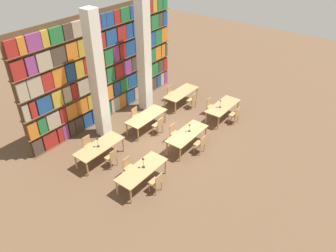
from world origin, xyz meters
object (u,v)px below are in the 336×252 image
desk_lamp_3 (97,141)px  reading_table_3 (100,147)px  reading_table_0 (142,171)px  chair_6 (112,157)px  chair_7 (89,145)px  desk_lamp_1 (189,126)px  chair_2 (201,144)px  chair_4 (235,115)px  pillar_center (144,56)px  chair_11 (171,93)px  chair_10 (192,100)px  reading_table_1 (187,135)px  chair_3 (174,133)px  chair_8 (158,125)px  desk_lamp_0 (143,161)px  desk_lamp_2 (220,102)px  chair_1 (129,167)px  reading_table_2 (223,107)px  pillar_left (97,77)px  chair_0 (157,182)px  reading_table_4 (146,117)px  chair_5 (211,106)px  reading_table_5 (181,93)px  chair_9 (136,116)px

desk_lamp_3 → reading_table_3: bearing=3.0°
reading_table_0 → chair_6: size_ratio=2.52×
reading_table_3 → chair_7: chair_7 is taller
desk_lamp_1 → desk_lamp_3: size_ratio=0.87×
chair_2 → chair_4: (3.19, -0.04, 0.00)m
pillar_center → chair_11: pillar_center is taller
reading_table_0 → chair_2: chair_2 is taller
chair_10 → reading_table_1: bearing=-149.9°
reading_table_0 → chair_3: size_ratio=2.52×
chair_2 → chair_8: same height
desk_lamp_0 → chair_11: size_ratio=0.53×
desk_lamp_2 → chair_8: desk_lamp_2 is taller
chair_1 → chair_7: size_ratio=1.00×
chair_8 → reading_table_2: bearing=-29.3°
desk_lamp_0 → pillar_left: bearing=69.5°
chair_0 → reading_table_0: bearing=91.4°
reading_table_0 → reading_table_3: (0.04, 2.45, 0.00)m
reading_table_2 → chair_4: chair_4 is taller
reading_table_4 → chair_11: (3.13, 0.82, -0.20)m
chair_5 → chair_7: size_ratio=1.00×
reading_table_2 → chair_7: size_ratio=2.52×
chair_1 → chair_2: size_ratio=1.00×
chair_1 → chair_5: bearing=179.6°
reading_table_1 → reading_table_5: 4.03m
chair_2 → chair_6: same height
desk_lamp_0 → chair_7: 3.21m
reading_table_4 → desk_lamp_0: bearing=-141.1°
chair_4 → reading_table_4: size_ratio=0.40×
chair_2 → desk_lamp_2: 3.07m
chair_3 → reading_table_2: size_ratio=0.40×
chair_0 → desk_lamp_2: size_ratio=2.05×
chair_7 → desk_lamp_1: bearing=136.0°
chair_4 → chair_9: same height
desk_lamp_3 → chair_0: bearing=-89.3°
chair_10 → chair_11: 1.45m
chair_5 → chair_8: same height
chair_5 → chair_11: (-0.05, 2.59, 0.00)m
chair_10 → reading_table_2: bearing=-88.2°
reading_table_2 → chair_6: bearing=164.3°
pillar_center → chair_10: bearing=-53.2°
chair_1 → desk_lamp_3: (-0.04, 1.72, 0.58)m
reading_table_4 → pillar_center: bearing=41.8°
chair_3 → chair_6: (-3.09, 1.00, 0.00)m
reading_table_1 → chair_10: bearing=30.1°
chair_7 → reading_table_4: chair_7 is taller
pillar_center → chair_1: size_ratio=6.70×
desk_lamp_0 → desk_lamp_3: 2.43m
chair_7 → chair_11: size_ratio=1.00×
pillar_center → chair_2: (-1.60, -4.60, -2.51)m
pillar_center → chair_9: size_ratio=6.70×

